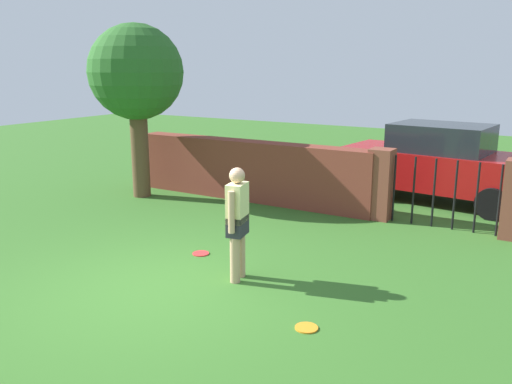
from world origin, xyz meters
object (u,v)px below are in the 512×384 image
frisbee_orange (306,328)px  frisbee_red (201,253)px  car (439,163)px  tree (136,75)px  person (237,219)px

frisbee_orange → frisbee_red: 2.90m
car → frisbee_red: 6.12m
tree → car: 6.99m
frisbee_orange → person: bearing=150.8°
person → frisbee_red: person is taller
tree → frisbee_orange: 7.70m
tree → frisbee_red: tree is taller
tree → person: bearing=-33.3°
tree → frisbee_orange: tree is taller
tree → person: tree is taller
person → frisbee_orange: 1.91m
car → frisbee_red: (-2.47, -5.53, -0.85)m
tree → person: size_ratio=2.39×
frisbee_orange → frisbee_red: (-2.55, 1.39, 0.00)m
tree → frisbee_red: size_ratio=14.35×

